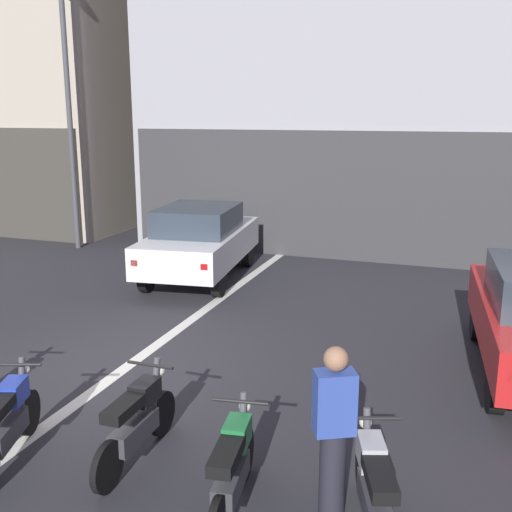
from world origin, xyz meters
name	(u,v)px	position (x,y,z in m)	size (l,w,h in m)	color
ground_plane	(116,375)	(0.00, 0.00, 0.00)	(120.00, 120.00, 0.00)	#2B2B30
lane_centre_line	(256,272)	(0.00, 6.00, 0.00)	(0.20, 18.00, 0.01)	silver
building_mid_block	(355,47)	(0.98, 12.08, 5.51)	(10.50, 8.32, 11.05)	#9E9EA3
car_white_crossing_near	(200,240)	(-1.01, 5.11, 0.89)	(2.26, 4.29, 1.64)	black
street_lamp	(67,86)	(-5.51, 6.89, 4.30)	(0.36, 0.36, 7.10)	#47474C
motorcycle_blue_row_left_mid	(8,421)	(0.12, -2.26, 0.46)	(0.68, 1.60, 0.98)	black
motorcycle_black_row_centre	(137,420)	(1.40, -1.80, 0.46)	(0.55, 1.67, 0.98)	black
motorcycle_green_row_right_mid	(233,467)	(2.68, -2.27, 0.46)	(0.55, 1.66, 0.98)	black
motorcycle_silver_row_rightmost	(374,489)	(3.96, -2.17, 0.46)	(0.67, 1.61, 0.98)	black
person_by_motorcycles	(334,433)	(3.56, -2.05, 0.86)	(0.42, 0.36, 1.67)	#23232D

